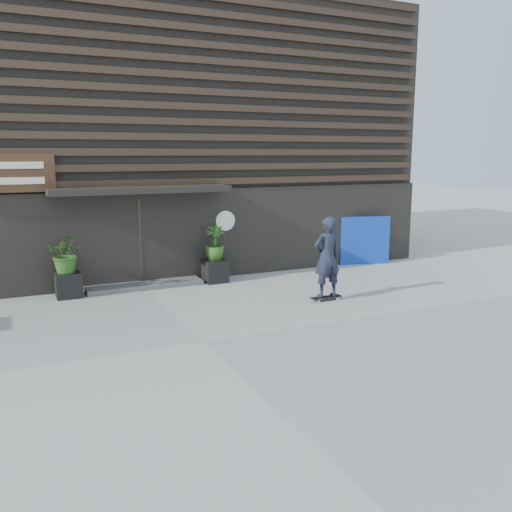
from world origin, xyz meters
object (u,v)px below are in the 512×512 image
planter_pot_left (69,285)px  planter_pot_right (215,271)px  skateboarder (327,257)px  blue_tarp (365,240)px

planter_pot_left → planter_pot_right: size_ratio=1.00×
planter_pot_left → skateboarder: bearing=-27.7°
planter_pot_right → planter_pot_left: bearing=180.0°
planter_pot_right → skateboarder: bearing=-59.2°
planter_pot_right → skateboarder: (1.73, -2.91, 0.75)m
planter_pot_right → blue_tarp: bearing=3.3°
planter_pot_left → planter_pot_right: (3.80, 0.00, 0.00)m
skateboarder → planter_pot_left: bearing=152.3°
planter_pot_left → blue_tarp: 8.96m
skateboarder → planter_pot_right: bearing=120.8°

